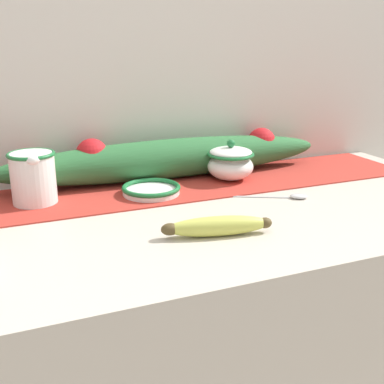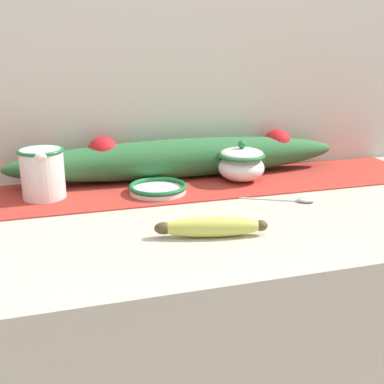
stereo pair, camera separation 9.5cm
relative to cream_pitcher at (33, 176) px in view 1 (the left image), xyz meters
name	(u,v)px [view 1 (the left image)]	position (x,y,z in m)	size (l,w,h in m)	color
back_wall	(157,48)	(0.33, 0.15, 0.25)	(2.11, 0.04, 2.40)	silver
table_runner	(180,186)	(0.33, 0.00, -0.06)	(1.21, 0.25, 0.00)	#B23328
cream_pitcher	(33,176)	(0.00, 0.00, 0.00)	(0.10, 0.12, 0.11)	white
sugar_bowl	(230,162)	(0.47, 0.00, -0.02)	(0.12, 0.12, 0.10)	white
small_dish	(151,190)	(0.25, -0.04, -0.05)	(0.13, 0.13, 0.02)	white
banana	(217,226)	(0.29, -0.31, -0.04)	(0.20, 0.08, 0.04)	#CCD156
spoon	(294,196)	(0.53, -0.18, -0.06)	(0.16, 0.09, 0.01)	silver
poinsettia_garland	(168,157)	(0.33, 0.07, -0.01)	(0.85, 0.11, 0.11)	#2D6B38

